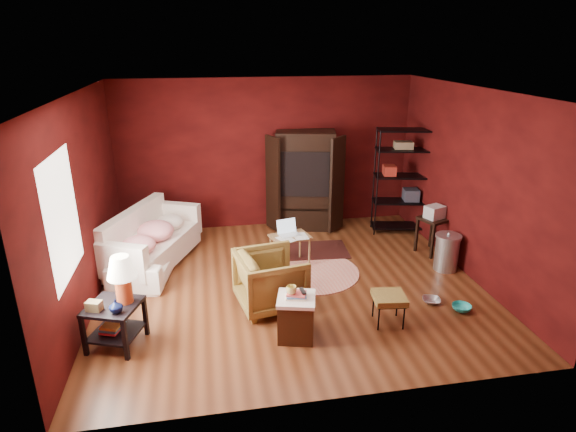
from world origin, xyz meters
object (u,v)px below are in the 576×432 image
Objects in this scene: sofa at (149,244)px; tv_armoire at (305,179)px; armchair at (271,278)px; hamper at (296,316)px; wire_shelving at (401,177)px; side_table at (118,293)px; laptop_desk at (290,239)px.

tv_armoire is at bearing -55.89° from sofa.
hamper is at bearing -175.50° from armchair.
wire_shelving reaches higher than hamper.
tv_armoire is (2.92, 3.32, 0.29)m from side_table.
side_table is 1.78× the size of hamper.
tv_armoire reaches higher than hamper.
laptop_desk is 0.40× the size of tv_armoire.
tv_armoire reaches higher than side_table.
side_table reaches higher than hamper.
armchair is at bearing -129.29° from wire_shelving.
hamper is at bearing -91.24° from tv_armoire.
armchair is at bearing -98.44° from tv_armoire.
tv_armoire is at bearing 48.64° from side_table.
sofa is at bearing 86.07° from side_table.
armchair is 0.44× the size of wire_shelving.
laptop_desk is (0.48, 1.20, 0.03)m from armchair.
side_table is 0.60× the size of tv_armoire.
hamper is at bearing -112.61° from laptop_desk.
hamper is (0.20, -0.77, -0.14)m from armchair.
sofa is at bearing 38.01° from armchair.
sofa is 4.58m from wire_shelving.
armchair is 3.04m from tv_armoire.
sofa is 2.32m from armchair.
sofa reaches higher than hamper.
wire_shelving is at bearing -60.23° from armchair.
sofa is 1.08× the size of tv_armoire.
wire_shelving is (4.61, 2.81, 0.39)m from side_table.
laptop_desk is at bearing -143.46° from wire_shelving.
tv_armoire is at bearing 76.42° from hamper.
hamper is 4.06m from wire_shelving.
sofa reaches higher than laptop_desk.
laptop_desk is at bearing -89.12° from sofa.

